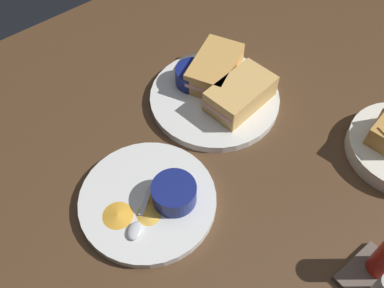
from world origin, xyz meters
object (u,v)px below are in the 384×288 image
object	(u,v)px
plate_chips_companion	(148,200)
ramekin_dark_sauce	(193,75)
spoon_by_dark_ramekin	(219,87)
spoon_by_gravy_ramekin	(138,223)
ramekin_light_gravy	(174,193)
plate_sandwich_main	(216,97)
sandwich_half_near	(240,94)
sandwich_half_far	(215,68)
condiment_caddy	(383,273)

from	to	relation	value
plate_chips_companion	ramekin_dark_sauce	bearing A→B (deg)	-144.59
ramekin_dark_sauce	plate_chips_companion	bearing A→B (deg)	35.41
spoon_by_dark_ramekin	spoon_by_gravy_ramekin	distance (cm)	32.45
ramekin_light_gravy	spoon_by_gravy_ramekin	distance (cm)	7.45
plate_sandwich_main	sandwich_half_near	xyz separation A→B (cm)	(-2.05, 4.35, 3.20)
plate_sandwich_main	spoon_by_dark_ramekin	bearing A→B (deg)	-148.53
sandwich_half_near	ramekin_light_gravy	bearing A→B (deg)	21.50
sandwich_half_near	spoon_by_dark_ramekin	bearing A→B (deg)	-83.43
plate_sandwich_main	plate_chips_companion	distance (cm)	26.03
sandwich_half_far	ramekin_light_gravy	world-z (taller)	sandwich_half_far
condiment_caddy	sandwich_half_far	bearing A→B (deg)	-99.59
ramekin_dark_sauce	sandwich_half_far	bearing A→B (deg)	160.72
ramekin_dark_sauce	condiment_caddy	distance (cm)	47.82
sandwich_half_near	spoon_by_gravy_ramekin	world-z (taller)	sandwich_half_near
sandwich_half_far	plate_chips_companion	xyz separation A→B (cm)	(26.61, 14.32, -3.20)
plate_sandwich_main	spoon_by_gravy_ramekin	size ratio (longest dim) A/B	2.88
ramekin_dark_sauce	ramekin_light_gravy	bearing A→B (deg)	44.71
sandwich_half_near	spoon_by_gravy_ramekin	bearing A→B (deg)	16.69
sandwich_half_near	plate_chips_companion	xyz separation A→B (cm)	(25.92, 6.03, -3.20)
plate_sandwich_main	condiment_caddy	size ratio (longest dim) A/B	2.66
sandwich_half_near	condiment_caddy	bearing A→B (deg)	79.37
plate_sandwich_main	spoon_by_dark_ramekin	xyz separation A→B (cm)	(-1.45, -0.89, 1.16)
sandwich_half_far	plate_sandwich_main	bearing A→B (deg)	55.25
sandwich_half_far	ramekin_dark_sauce	xyz separation A→B (cm)	(4.33, -1.52, -0.46)
plate_sandwich_main	condiment_caddy	bearing A→B (deg)	83.17
plate_sandwich_main	condiment_caddy	xyz separation A→B (cm)	(5.06, 42.23, 2.61)
sandwich_half_near	ramekin_dark_sauce	distance (cm)	10.48
sandwich_half_near	ramekin_light_gravy	world-z (taller)	sandwich_half_near
ramekin_dark_sauce	ramekin_light_gravy	xyz separation A→B (cm)	(18.87, 18.68, -0.02)
spoon_by_dark_ramekin	plate_chips_companion	bearing A→B (deg)	23.98
plate_chips_companion	condiment_caddy	xyz separation A→B (cm)	(-18.81, 31.85, 2.61)
sandwich_half_near	spoon_by_dark_ramekin	xyz separation A→B (cm)	(0.60, -5.23, -2.04)
sandwich_half_near	sandwich_half_far	size ratio (longest dim) A/B	0.93
spoon_by_dark_ramekin	plate_chips_companion	distance (cm)	27.73
spoon_by_dark_ramekin	ramekin_dark_sauce	bearing A→B (deg)	-56.42
plate_sandwich_main	sandwich_half_far	distance (cm)	5.77
sandwich_half_far	spoon_by_gravy_ramekin	bearing A→B (deg)	29.47
plate_sandwich_main	ramekin_light_gravy	distance (cm)	24.51
sandwich_half_far	ramekin_light_gravy	distance (cm)	28.86
ramekin_light_gravy	ramekin_dark_sauce	bearing A→B (deg)	-135.29
ramekin_dark_sauce	spoon_by_gravy_ramekin	size ratio (longest dim) A/B	0.78
ramekin_dark_sauce	condiment_caddy	bearing A→B (deg)	85.84
ramekin_dark_sauce	ramekin_light_gravy	distance (cm)	26.55
ramekin_dark_sauce	spoon_by_gravy_ramekin	bearing A→B (deg)	35.63
spoon_by_dark_ramekin	plate_chips_companion	xyz separation A→B (cm)	(25.32, 11.26, -1.16)
sandwich_half_far	spoon_by_gravy_ramekin	xyz separation A→B (cm)	(30.49, 17.23, -2.04)
condiment_caddy	spoon_by_dark_ramekin	bearing A→B (deg)	-98.58
sandwich_half_far	plate_chips_companion	bearing A→B (deg)	28.29
ramekin_light_gravy	condiment_caddy	size ratio (longest dim) A/B	0.77
ramekin_light_gravy	spoon_by_dark_ramekin	bearing A→B (deg)	-147.24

